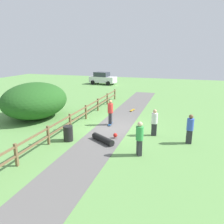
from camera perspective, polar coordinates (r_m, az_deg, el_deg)
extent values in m
plane|color=#60934C|center=(15.39, 0.25, -3.97)|extent=(60.00, 60.00, 0.00)
cube|color=#605E5B|center=(15.38, 0.25, -3.93)|extent=(2.40, 28.00, 0.02)
cube|color=brown|center=(11.13, -23.42, -10.09)|extent=(0.12, 0.12, 1.10)
cube|color=brown|center=(12.99, -16.07, -5.75)|extent=(0.12, 0.12, 1.10)
cube|color=brown|center=(15.06, -10.73, -2.48)|extent=(0.12, 0.12, 1.10)
cube|color=brown|center=(17.26, -6.73, -0.01)|extent=(0.12, 0.12, 1.10)
cube|color=brown|center=(19.56, -3.65, 1.90)|extent=(0.12, 0.12, 1.10)
cube|color=brown|center=(21.92, -1.23, 3.39)|extent=(0.12, 0.12, 1.10)
cube|color=brown|center=(24.32, 0.73, 4.59)|extent=(0.12, 0.12, 1.10)
cube|color=brown|center=(16.16, -8.58, -1.33)|extent=(0.08, 18.00, 0.09)
cube|color=brown|center=(16.04, -8.65, 0.21)|extent=(0.08, 18.00, 0.09)
ellipsoid|color=#23561E|center=(18.33, -19.19, 2.83)|extent=(4.64, 5.57, 2.77)
cylinder|color=black|center=(13.28, -11.20, -5.42)|extent=(0.56, 0.56, 0.90)
cube|color=#265999|center=(15.85, -0.42, -3.03)|extent=(0.27, 0.81, 0.02)
cylinder|color=silver|center=(16.14, -0.45, -2.85)|extent=(0.04, 0.06, 0.06)
cylinder|color=silver|center=(16.11, 0.07, -2.88)|extent=(0.04, 0.06, 0.06)
cylinder|color=silver|center=(15.62, -0.92, -3.47)|extent=(0.04, 0.06, 0.06)
cylinder|color=silver|center=(15.59, -0.38, -3.51)|extent=(0.04, 0.06, 0.06)
cube|color=#2D2D33|center=(15.73, -0.42, -1.60)|extent=(0.23, 0.34, 0.80)
cylinder|color=red|center=(15.53, -0.43, 0.99)|extent=(0.41, 0.41, 0.67)
sphere|color=#9E704C|center=(15.42, -0.43, 2.63)|extent=(0.24, 0.24, 0.24)
cylinder|color=black|center=(12.88, -2.37, -6.98)|extent=(1.60, 1.19, 0.36)
sphere|color=red|center=(13.44, 0.85, -5.99)|extent=(0.26, 0.26, 0.26)
cube|color=#BF8C19|center=(19.62, 5.28, 0.53)|extent=(0.34, 0.82, 0.02)
cylinder|color=silver|center=(19.91, 5.40, 0.62)|extent=(0.04, 0.06, 0.06)
cylinder|color=silver|center=(19.85, 5.79, 0.56)|extent=(0.04, 0.06, 0.06)
cylinder|color=silver|center=(19.41, 4.75, 0.25)|extent=(0.04, 0.06, 0.06)
cylinder|color=silver|center=(19.35, 5.16, 0.19)|extent=(0.04, 0.06, 0.06)
cube|color=#2D2D33|center=(11.37, 7.01, -9.05)|extent=(0.33, 0.38, 0.84)
cylinder|color=green|center=(11.08, 7.14, -5.43)|extent=(0.52, 0.52, 0.70)
sphere|color=beige|center=(10.92, 7.22, -3.10)|extent=(0.25, 0.25, 0.25)
cube|color=#2D2D33|center=(14.10, 10.75, -4.40)|extent=(0.32, 0.21, 0.79)
cylinder|color=white|center=(13.87, 10.90, -1.60)|extent=(0.39, 0.39, 0.65)
sphere|color=tan|center=(13.75, 10.99, 0.18)|extent=(0.24, 0.24, 0.24)
cube|color=#2D2D33|center=(13.42, 19.22, -6.01)|extent=(0.34, 0.24, 0.80)
cylinder|color=blue|center=(13.18, 19.49, -3.02)|extent=(0.42, 0.42, 0.67)
sphere|color=brown|center=(13.05, 19.67, -1.12)|extent=(0.24, 0.24, 0.24)
cube|color=silver|center=(35.59, -2.36, 8.37)|extent=(4.39, 2.26, 0.90)
cube|color=#2D333D|center=(35.59, -2.66, 9.67)|extent=(2.39, 1.85, 0.70)
cylinder|color=black|center=(35.83, 0.24, 7.71)|extent=(0.67, 0.33, 0.64)
cylinder|color=black|center=(34.26, -1.02, 7.35)|extent=(0.67, 0.33, 0.64)
cylinder|color=black|center=(37.05, -3.58, 7.93)|extent=(0.67, 0.33, 0.64)
cylinder|color=black|center=(35.53, -4.96, 7.59)|extent=(0.67, 0.33, 0.64)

